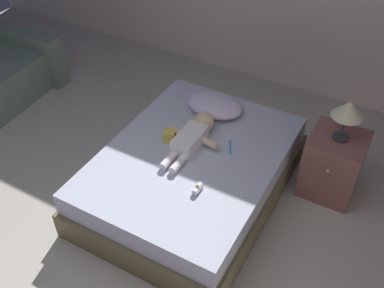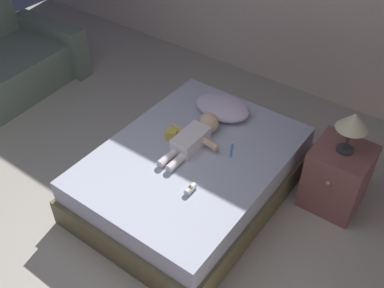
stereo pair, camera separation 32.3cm
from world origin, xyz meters
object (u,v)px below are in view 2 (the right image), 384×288
(pillow, at_px, (222,107))
(nightstand, at_px, (337,177))
(toothbrush, at_px, (231,149))
(toy_block, at_px, (172,134))
(bed, at_px, (192,174))
(baby_bottle, at_px, (190,189))
(baby, at_px, (196,135))
(lamp, at_px, (353,122))

(pillow, bearing_deg, nightstand, 1.40)
(toothbrush, height_order, toy_block, toy_block)
(bed, bearing_deg, toy_block, 167.79)
(toothbrush, bearing_deg, nightstand, 26.98)
(nightstand, relative_size, baby_bottle, 5.59)
(baby, relative_size, baby_bottle, 6.63)
(baby, bearing_deg, lamp, 24.50)
(bed, xyz_separation_m, toy_block, (-0.24, 0.05, 0.27))
(lamp, xyz_separation_m, toy_block, (-1.24, -0.56, -0.35))
(pillow, distance_m, toy_block, 0.55)
(pillow, xyz_separation_m, toothbrush, (0.33, -0.36, -0.06))
(bed, xyz_separation_m, nightstand, (1.00, 0.61, 0.06))
(pillow, bearing_deg, lamp, 1.41)
(toy_block, bearing_deg, lamp, 24.30)
(lamp, distance_m, toy_block, 1.40)
(toothbrush, relative_size, baby_bottle, 1.53)
(toothbrush, distance_m, nightstand, 0.88)
(baby, bearing_deg, toothbrush, 17.46)
(pillow, distance_m, lamp, 1.14)
(bed, distance_m, baby, 0.33)
(toothbrush, height_order, baby_bottle, baby_bottle)
(bed, xyz_separation_m, pillow, (-0.10, 0.58, 0.30))
(toothbrush, relative_size, lamp, 0.44)
(baby, distance_m, lamp, 1.20)
(toothbrush, bearing_deg, pillow, 132.15)
(pillow, distance_m, toothbrush, 0.49)
(baby, relative_size, toy_block, 5.90)
(pillow, bearing_deg, baby_bottle, -70.20)
(bed, bearing_deg, pillow, 99.56)
(lamp, bearing_deg, baby_bottle, -128.83)
(bed, height_order, lamp, lamp)
(lamp, height_order, baby_bottle, lamp)
(lamp, bearing_deg, pillow, -178.59)
(toothbrush, distance_m, lamp, 0.94)
(nightstand, xyz_separation_m, toy_block, (-1.24, -0.56, 0.21))
(bed, bearing_deg, lamp, 31.54)
(bed, bearing_deg, nightstand, 31.54)
(baby, relative_size, toothbrush, 4.34)
(toy_block, height_order, baby_bottle, toy_block)
(pillow, relative_size, baby, 0.75)
(pillow, relative_size, toy_block, 4.42)
(toothbrush, relative_size, nightstand, 0.27)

